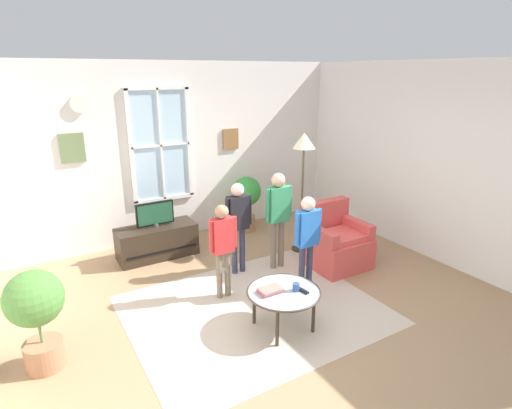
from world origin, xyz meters
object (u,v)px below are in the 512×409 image
object	(u,v)px
remote_near_books	(303,291)
person_red_shirt	(223,241)
television	(155,214)
coffee_table	(284,293)
floor_lamp	(304,153)
person_black_shirt	(238,218)
cup	(296,287)
book_stack	(270,290)
armchair	(335,243)
potted_plant_corner	(36,309)
person_blue_shirt	(307,234)
person_green_shirt	(278,210)
potted_plant_by_window	(247,196)
tv_stand	(157,241)

from	to	relation	value
remote_near_books	person_red_shirt	xyz separation A→B (m)	(-0.42, 1.00, 0.28)
television	coffee_table	distance (m)	2.48
coffee_table	person_red_shirt	size ratio (longest dim) A/B	0.67
floor_lamp	person_black_shirt	bearing A→B (deg)	-171.61
cup	person_black_shirt	size ratio (longest dim) A/B	0.07
book_stack	coffee_table	bearing A→B (deg)	-20.80
armchair	potted_plant_corner	distance (m)	3.71
book_stack	person_blue_shirt	bearing A→B (deg)	29.20
person_green_shirt	person_black_shirt	distance (m)	0.55
book_stack	person_black_shirt	xyz separation A→B (m)	(0.33, 1.31, 0.32)
person_red_shirt	potted_plant_by_window	xyz separation A→B (m)	(1.31, 1.75, -0.12)
person_green_shirt	person_blue_shirt	size ratio (longest dim) A/B	1.10
potted_plant_by_window	cup	bearing A→B (deg)	-109.28
remote_near_books	person_blue_shirt	size ratio (longest dim) A/B	0.11
tv_stand	person_blue_shirt	size ratio (longest dim) A/B	0.92
remote_near_books	person_red_shirt	size ratio (longest dim) A/B	0.12
person_blue_shirt	potted_plant_by_window	distance (m)	2.19
television	person_green_shirt	bearing A→B (deg)	-41.90
coffee_table	floor_lamp	xyz separation A→B (m)	(1.36, 1.53, 1.08)
armchair	book_stack	size ratio (longest dim) A/B	3.28
coffee_table	book_stack	xyz separation A→B (m)	(-0.13, 0.05, 0.05)
armchair	floor_lamp	size ratio (longest dim) A/B	0.49
person_blue_shirt	floor_lamp	distance (m)	1.44
armchair	book_stack	xyz separation A→B (m)	(-1.60, -0.83, 0.13)
tv_stand	floor_lamp	distance (m)	2.47
person_black_shirt	potted_plant_corner	bearing A→B (deg)	-163.04
person_black_shirt	television	bearing A→B (deg)	126.75
cup	coffee_table	bearing A→B (deg)	153.43
book_stack	potted_plant_corner	xyz separation A→B (m)	(-2.09, 0.57, 0.14)
potted_plant_by_window	floor_lamp	bearing A→B (deg)	-74.60
television	potted_plant_by_window	xyz separation A→B (m)	(1.64, 0.24, -0.06)
cup	floor_lamp	bearing A→B (deg)	51.72
tv_stand	armchair	xyz separation A→B (m)	(2.05, -1.53, 0.09)
tv_stand	cup	world-z (taller)	cup
tv_stand	person_blue_shirt	bearing A→B (deg)	-56.88
potted_plant_corner	potted_plant_by_window	bearing A→B (deg)	31.70
remote_near_books	person_black_shirt	bearing A→B (deg)	88.52
coffee_table	cup	xyz separation A→B (m)	(0.11, -0.06, 0.07)
coffee_table	person_black_shirt	size ratio (longest dim) A/B	0.62
potted_plant_corner	person_black_shirt	bearing A→B (deg)	16.96
potted_plant_corner	floor_lamp	bearing A→B (deg)	14.24
television	person_red_shirt	world-z (taller)	person_red_shirt
tv_stand	remote_near_books	world-z (taller)	tv_stand
person_black_shirt	potted_plant_corner	size ratio (longest dim) A/B	1.29
potted_plant_corner	cup	bearing A→B (deg)	-16.16
person_blue_shirt	cup	bearing A→B (deg)	-135.06
cup	potted_plant_by_window	size ratio (longest dim) A/B	0.09
person_green_shirt	potted_plant_by_window	world-z (taller)	person_green_shirt
armchair	potted_plant_corner	xyz separation A→B (m)	(-3.69, -0.26, 0.28)
television	floor_lamp	bearing A→B (deg)	-24.24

